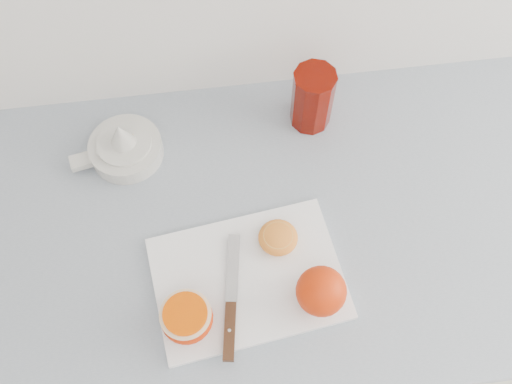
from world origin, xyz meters
TOP-DOWN VIEW (x-y plane):
  - counter at (0.10, 1.70)m, footprint 2.35×0.64m
  - cutting_board at (0.06, 1.59)m, footprint 0.33×0.26m
  - whole_orange at (0.17, 1.54)m, footprint 0.08×0.08m
  - half_orange at (-0.04, 1.53)m, footprint 0.08×0.08m
  - squeezed_shell at (0.12, 1.65)m, footprint 0.07×0.07m
  - paring_knife at (0.03, 1.52)m, footprint 0.05×0.21m
  - citrus_juicer at (-0.13, 1.87)m, footprint 0.17×0.14m
  - red_tumbler at (0.22, 1.90)m, footprint 0.08×0.08m

SIDE VIEW (x-z plane):
  - counter at x=0.10m, z-range 0.00..0.89m
  - cutting_board at x=0.06m, z-range 0.89..0.90m
  - paring_knife at x=0.03m, z-range 0.90..0.92m
  - citrus_juicer at x=-0.13m, z-range 0.87..0.96m
  - squeezed_shell at x=0.12m, z-range 0.90..0.93m
  - half_orange at x=-0.04m, z-range 0.90..0.95m
  - whole_orange at x=0.17m, z-range 0.90..0.98m
  - red_tumbler at x=0.22m, z-range 0.89..1.02m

